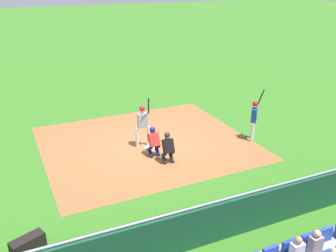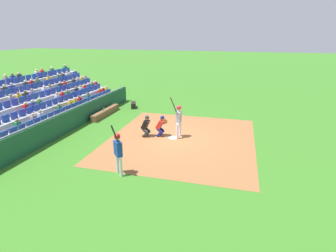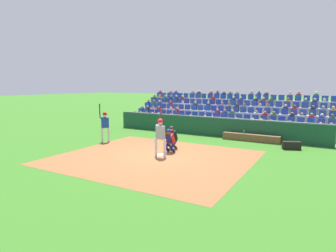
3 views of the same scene
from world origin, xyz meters
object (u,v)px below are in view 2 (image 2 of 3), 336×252
Objects in this scene: home_plate_marker at (173,138)px; water_bottle_on_bench at (104,109)px; equipment_duffel_bag at (133,105)px; batter_at_plate at (179,118)px; dugout_bench at (106,112)px; on_deck_batter at (118,149)px; home_plate_umpire at (146,125)px; catcher_crouching at (161,125)px.

water_bottle_on_bench is (-2.55, -5.76, 0.55)m from home_plate_marker.
home_plate_marker is 7.21m from equipment_duffel_bag.
batter_at_plate is 0.67× the size of dugout_bench.
on_deck_batter reaches higher than water_bottle_on_bench.
home_plate_umpire reaches higher than equipment_duffel_bag.
catcher_crouching reaches higher than equipment_duffel_bag.
home_plate_marker is at bearing 66.15° from water_bottle_on_bench.
home_plate_umpire reaches higher than water_bottle_on_bench.
on_deck_batter is (4.73, -0.35, 0.45)m from catcher_crouching.
equipment_duffel_bag is at bearing -143.16° from catcher_crouching.
home_plate_marker is at bearing 18.54° from equipment_duffel_bag.
home_plate_umpire reaches higher than home_plate_marker.
water_bottle_on_bench is 8.55m from on_deck_batter.
dugout_bench is at bearing -147.85° from on_deck_batter.
equipment_duffel_bag is (-2.48, 1.12, -0.00)m from dugout_bench.
home_plate_marker is 1.22m from batter_at_plate.
dugout_bench is (-2.74, -6.11, -0.96)m from batter_at_plate.
on_deck_batter is (10.04, 3.63, 0.94)m from equipment_duffel_bag.
home_plate_marker is 0.19× the size of batter_at_plate.
home_plate_umpire is at bearing 57.29° from water_bottle_on_bench.
water_bottle_on_bench reaches higher than dugout_bench.
catcher_crouching is 0.98× the size of home_plate_umpire.
batter_at_plate is 1.86× the size of catcher_crouching.
batter_at_plate is 9.12× the size of water_bottle_on_bench.
batter_at_plate is 1.12m from catcher_crouching.
batter_at_plate is 1.01× the size of on_deck_batter.
home_plate_umpire is (0.38, -1.81, -0.48)m from batter_at_plate.
water_bottle_on_bench is at bearing -115.78° from catcher_crouching.
equipment_duffel_bag is (-5.32, -3.98, -0.49)m from catcher_crouching.
catcher_crouching is at bearing 14.39° from equipment_duffel_bag.
home_plate_marker is 1.71× the size of water_bottle_on_bench.
on_deck_batter is at bearing -2.57° from equipment_duffel_bag.
equipment_duffel_bag is at bearing -150.38° from home_plate_umpire.
dugout_bench reaches higher than home_plate_marker.
home_plate_umpire is (0.29, -0.80, -0.00)m from catcher_crouching.
dugout_bench is 13.55× the size of water_bottle_on_bench.
on_deck_batter is at bearing 32.15° from dugout_bench.
on_deck_batter reaches higher than catcher_crouching.
on_deck_batter is (4.82, -1.36, -0.03)m from batter_at_plate.
home_plate_marker is at bearing 80.53° from catcher_crouching.
batter_at_plate is at bearing 21.24° from equipment_duffel_bag.
on_deck_batter is (4.44, 0.45, 0.45)m from home_plate_umpire.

